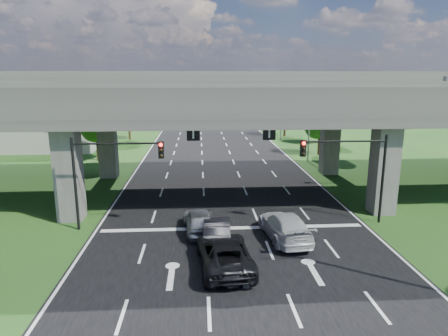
{
  "coord_description": "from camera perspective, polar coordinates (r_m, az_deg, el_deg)",
  "views": [
    {
      "loc": [
        -2.11,
        -20.89,
        9.69
      ],
      "look_at": [
        -0.34,
        7.34,
        3.17
      ],
      "focal_mm": 32.0,
      "sensor_mm": 36.0,
      "label": 1
    }
  ],
  "objects": [
    {
      "name": "car_white",
      "position": [
        24.74,
        8.67,
        -8.18
      ],
      "size": [
        2.82,
        5.69,
        1.59
      ],
      "primitive_type": "imported",
      "rotation": [
        0.0,
        0.0,
        3.25
      ],
      "color": "#B4B4B4",
      "rests_on": "road"
    },
    {
      "name": "tree_left_mid",
      "position": [
        57.13,
        -18.75,
        6.75
      ],
      "size": [
        3.91,
        3.9,
        6.76
      ],
      "color": "black",
      "rests_on": "ground"
    },
    {
      "name": "car_dark",
      "position": [
        23.96,
        -1.05,
        -8.94
      ],
      "size": [
        1.68,
        4.43,
        1.44
      ],
      "primitive_type": "imported",
      "rotation": [
        0.0,
        0.0,
        3.11
      ],
      "color": "black",
      "rests_on": "road"
    },
    {
      "name": "car_silver",
      "position": [
        25.5,
        -3.56,
        -7.5
      ],
      "size": [
        2.25,
        4.59,
        1.51
      ],
      "primitive_type": "imported",
      "rotation": [
        0.0,
        0.0,
        3.25
      ],
      "color": "#B0B3B8",
      "rests_on": "road"
    },
    {
      "name": "overpass",
      "position": [
        33.01,
        0.09,
        9.9
      ],
      "size": [
        80.0,
        15.0,
        10.0
      ],
      "color": "#34322F",
      "rests_on": "ground"
    },
    {
      "name": "car_trailing",
      "position": [
        20.99,
        0.07,
        -12.08
      ],
      "size": [
        3.0,
        5.74,
        1.54
      ],
      "primitive_type": "imported",
      "rotation": [
        0.0,
        0.0,
        3.22
      ],
      "color": "black",
      "rests_on": "road"
    },
    {
      "name": "streetlight_beyond",
      "position": [
        62.22,
        7.85,
        9.31
      ],
      "size": [
        3.38,
        0.25,
        10.0
      ],
      "color": "gray",
      "rests_on": "ground"
    },
    {
      "name": "tree_left_near",
      "position": [
        48.61,
        -17.78,
        6.61
      ],
      "size": [
        4.5,
        4.5,
        7.8
      ],
      "color": "black",
      "rests_on": "ground"
    },
    {
      "name": "tree_right_near",
      "position": [
        51.45,
        13.67,
        6.82
      ],
      "size": [
        4.2,
        4.2,
        7.28
      ],
      "color": "black",
      "rests_on": "ground"
    },
    {
      "name": "road",
      "position": [
        32.44,
        0.31,
        -4.38
      ],
      "size": [
        18.0,
        120.0,
        0.03
      ],
      "primitive_type": "cube",
      "color": "black",
      "rests_on": "ground"
    },
    {
      "name": "tree_left_far",
      "position": [
        63.99,
        -13.48,
        8.55
      ],
      "size": [
        4.8,
        4.8,
        8.32
      ],
      "color": "black",
      "rests_on": "ground"
    },
    {
      "name": "ground",
      "position": [
        23.13,
        2.02,
        -11.81
      ],
      "size": [
        160.0,
        160.0,
        0.0
      ],
      "primitive_type": "plane",
      "color": "#204817",
      "rests_on": "ground"
    },
    {
      "name": "tree_right_far",
      "position": [
        66.6,
        8.8,
        8.63
      ],
      "size": [
        4.5,
        4.5,
        7.8
      ],
      "color": "black",
      "rests_on": "ground"
    },
    {
      "name": "streetlight_far",
      "position": [
        46.68,
        11.71,
        7.99
      ],
      "size": [
        3.38,
        0.25,
        10.0
      ],
      "color": "gray",
      "rests_on": "ground"
    },
    {
      "name": "warehouse",
      "position": [
        61.27,
        -26.58,
        4.4
      ],
      "size": [
        20.0,
        10.0,
        4.0
      ],
      "primitive_type": "cube",
      "color": "#9E9E99",
      "rests_on": "ground"
    },
    {
      "name": "signal_right",
      "position": [
        27.31,
        17.83,
        0.72
      ],
      "size": [
        5.76,
        0.54,
        6.0
      ],
      "color": "black",
      "rests_on": "ground"
    },
    {
      "name": "signal_left",
      "position": [
        26.07,
        -16.16,
        0.27
      ],
      "size": [
        5.76,
        0.54,
        6.0
      ],
      "color": "black",
      "rests_on": "ground"
    },
    {
      "name": "tree_right_mid",
      "position": [
        59.97,
        14.18,
        7.31
      ],
      "size": [
        3.91,
        3.9,
        6.76
      ],
      "color": "black",
      "rests_on": "ground"
    }
  ]
}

